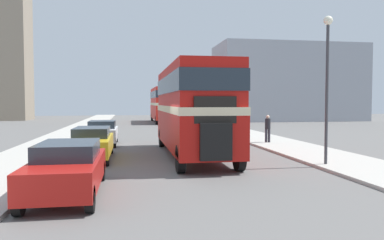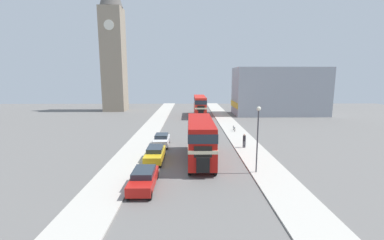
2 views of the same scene
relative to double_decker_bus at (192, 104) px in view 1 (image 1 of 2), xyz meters
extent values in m
plane|color=slate|center=(-0.72, -3.34, -2.49)|extent=(120.00, 120.00, 0.00)
cube|color=#B7B2A8|center=(6.03, -3.34, -2.43)|extent=(3.50, 120.00, 0.12)
cube|color=#B7B2A8|center=(-7.47, -3.34, -2.43)|extent=(3.50, 120.00, 0.12)
cube|color=#B2140F|center=(0.00, 0.02, -1.19)|extent=(2.51, 9.85, 1.63)
cube|color=beige|center=(0.00, 0.02, -0.22)|extent=(2.53, 9.90, 0.30)
cube|color=#B2140F|center=(0.00, 0.02, 0.81)|extent=(2.46, 9.65, 1.78)
cube|color=#232D38|center=(0.00, 0.02, 0.90)|extent=(2.53, 9.75, 0.80)
cube|color=black|center=(0.00, -5.00, -1.27)|extent=(1.13, 0.20, 1.30)
cube|color=black|center=(0.00, -4.87, -0.16)|extent=(1.50, 0.12, 0.95)
cylinder|color=black|center=(-1.11, -4.08, -1.97)|extent=(0.28, 1.03, 1.03)
cylinder|color=black|center=(1.11, -4.08, -1.97)|extent=(0.28, 1.03, 1.03)
cylinder|color=black|center=(-1.11, 4.02, -1.97)|extent=(0.28, 1.03, 1.03)
cylinder|color=black|center=(1.11, 4.02, -1.97)|extent=(0.28, 1.03, 1.03)
cube|color=red|center=(1.16, 29.95, -1.15)|extent=(2.37, 10.95, 1.70)
cube|color=beige|center=(1.16, 29.95, -0.15)|extent=(2.39, 11.01, 0.31)
cube|color=red|center=(1.16, 29.95, 0.94)|extent=(2.32, 10.73, 1.85)
cube|color=#232D38|center=(1.16, 29.95, 1.03)|extent=(2.39, 10.84, 0.83)
cube|color=black|center=(1.16, 24.38, -1.24)|extent=(1.07, 0.20, 1.36)
cube|color=black|center=(1.16, 24.53, -0.08)|extent=(1.42, 0.12, 0.99)
cylinder|color=black|center=(0.12, 25.30, -1.97)|extent=(0.28, 1.03, 1.03)
cylinder|color=black|center=(2.21, 25.30, -1.97)|extent=(0.28, 1.03, 1.03)
cylinder|color=black|center=(0.12, 34.51, -1.97)|extent=(0.28, 1.03, 1.03)
cylinder|color=black|center=(2.21, 34.51, -1.97)|extent=(0.28, 1.03, 1.03)
cube|color=red|center=(-4.65, -6.76, -1.84)|extent=(1.78, 4.57, 0.73)
cube|color=#232D38|center=(-4.65, -6.57, -1.25)|extent=(1.56, 2.37, 0.44)
cylinder|color=black|center=(-5.44, -8.59, -2.17)|extent=(0.20, 0.64, 0.64)
cylinder|color=black|center=(-3.86, -8.59, -2.17)|extent=(0.20, 0.64, 0.64)
cylinder|color=black|center=(-5.44, -4.92, -2.17)|extent=(0.20, 0.64, 0.64)
cylinder|color=black|center=(-3.86, -4.92, -2.17)|extent=(0.20, 0.64, 0.64)
cube|color=gold|center=(-4.63, -0.22, -1.84)|extent=(1.72, 4.65, 0.72)
cube|color=#232D38|center=(-4.63, -0.04, -1.26)|extent=(1.51, 2.42, 0.43)
cylinder|color=black|center=(-5.39, -2.10, -2.17)|extent=(0.20, 0.64, 0.64)
cylinder|color=black|center=(-3.87, -2.10, -2.17)|extent=(0.20, 0.64, 0.64)
cylinder|color=black|center=(-5.39, 1.65, -2.17)|extent=(0.20, 0.64, 0.64)
cylinder|color=black|center=(-3.87, 1.65, -2.17)|extent=(0.20, 0.64, 0.64)
cube|color=white|center=(-4.58, 5.57, -1.84)|extent=(1.74, 3.97, 0.73)
cube|color=#232D38|center=(-4.58, 5.73, -1.25)|extent=(1.53, 2.07, 0.44)
cylinder|color=black|center=(-5.35, 4.03, -2.17)|extent=(0.20, 0.64, 0.64)
cylinder|color=black|center=(-3.81, 4.03, -2.17)|extent=(0.20, 0.64, 0.64)
cylinder|color=black|center=(-5.35, 7.11, -2.17)|extent=(0.20, 0.64, 0.64)
cylinder|color=black|center=(-3.81, 7.11, -2.17)|extent=(0.20, 0.64, 0.64)
cylinder|color=#282833|center=(5.33, 4.29, -1.96)|extent=(0.15, 0.15, 0.81)
cylinder|color=#282833|center=(5.52, 4.29, -1.96)|extent=(0.15, 0.15, 0.81)
cylinder|color=black|center=(5.43, 4.29, -1.23)|extent=(0.34, 0.34, 0.64)
sphere|color=beige|center=(5.43, 4.29, -0.80)|extent=(0.22, 0.22, 0.22)
torus|color=black|center=(5.91, 13.47, -2.01)|extent=(0.05, 0.71, 0.71)
torus|color=black|center=(5.91, 14.52, -2.01)|extent=(0.05, 0.71, 0.71)
cylinder|color=#234C93|center=(5.91, 14.00, -1.87)|extent=(0.04, 1.06, 0.34)
cylinder|color=#234C93|center=(5.91, 14.37, -1.80)|extent=(0.04, 0.04, 0.43)
cylinder|color=#38383D|center=(4.80, -3.75, 0.38)|extent=(0.12, 0.12, 5.50)
sphere|color=#EFEACC|center=(4.80, -3.75, 3.31)|extent=(0.36, 0.36, 0.36)
cube|color=gray|center=(-19.76, 39.70, 9.94)|extent=(5.22, 5.22, 24.86)
cube|color=#999EA8|center=(19.15, 32.48, 2.78)|extent=(20.05, 8.90, 10.53)
cube|color=gold|center=(9.07, 32.48, -0.17)|extent=(0.12, 8.45, 1.26)
camera|label=1|loc=(-2.93, -17.53, 0.11)|focal=35.00mm
camera|label=2|loc=(-1.14, -25.40, 5.98)|focal=24.00mm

